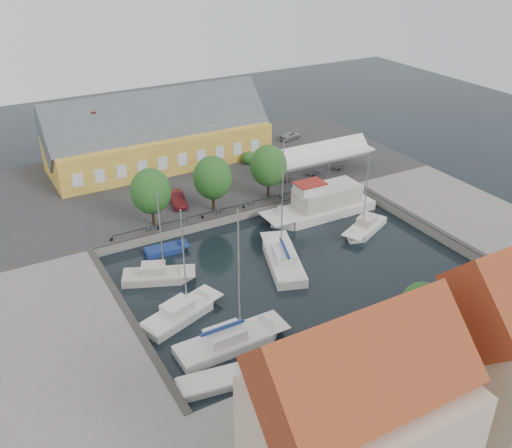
{
  "coord_description": "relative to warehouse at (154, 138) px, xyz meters",
  "views": [
    {
      "loc": [
        -25.62,
        -39.49,
        29.35
      ],
      "look_at": [
        0.0,
        6.0,
        1.5
      ],
      "focal_mm": 40.0,
      "sensor_mm": 36.0,
      "label": 1
    }
  ],
  "objects": [
    {
      "name": "quay_trees",
      "position": [
        0.6,
        -16.36,
        0.45
      ],
      "size": [
        18.2,
        4.2,
        6.3
      ],
      "color": "black",
      "rests_on": "north_quay"
    },
    {
      "name": "quay_edge_fittings",
      "position": [
        2.62,
        -23.61,
        -3.37
      ],
      "size": [
        56.0,
        24.72,
        0.4
      ],
      "color": "#383533",
      "rests_on": "north_quay"
    },
    {
      "name": "west_boat_c",
      "position": [
        -9.67,
        -31.3,
        -4.17
      ],
      "size": [
        7.9,
        4.84,
        10.41
      ],
      "color": "silver",
      "rests_on": "ground"
    },
    {
      "name": "launch_sw",
      "position": [
        -10.63,
        -39.72,
        -4.34
      ],
      "size": [
        5.85,
        2.96,
        0.98
      ],
      "color": "silver",
      "rests_on": "ground"
    },
    {
      "name": "west_quay",
      "position": [
        -19.4,
        -30.36,
        -3.93
      ],
      "size": [
        12.0,
        24.0,
        1.0
      ],
      "primitive_type": "cube",
      "color": "slate",
      "rests_on": "ground"
    },
    {
      "name": "east_boat_b",
      "position": [
        13.35,
        -27.01,
        -4.17
      ],
      "size": [
        6.9,
        4.79,
        9.37
      ],
      "color": "silver",
      "rests_on": "ground"
    },
    {
      "name": "car_red",
      "position": [
        -2.37,
        -13.05,
        -2.73
      ],
      "size": [
        2.15,
        4.45,
        1.41
      ],
      "primitive_type": "imported",
      "rotation": [
        0.0,
        0.0,
        -0.16
      ],
      "color": "#581419",
      "rests_on": "north_quay"
    },
    {
      "name": "ground",
      "position": [
        2.6,
        -28.36,
        -4.43
      ],
      "size": [
        140.0,
        140.0,
        0.0
      ],
      "primitive_type": "plane",
      "color": "black",
      "rests_on": "ground"
    },
    {
      "name": "west_boat_b",
      "position": [
        -9.36,
        -24.95,
        -4.17
      ],
      "size": [
        7.02,
        4.73,
        9.44
      ],
      "color": "beige",
      "rests_on": "ground"
    },
    {
      "name": "warehouse",
      "position": [
        0.0,
        0.0,
        0.0
      ],
      "size": [
        28.56,
        14.0,
        9.55
      ],
      "color": "gold",
      "rests_on": "north_quay"
    },
    {
      "name": "car_silver",
      "position": [
        20.36,
        -0.99,
        -2.83
      ],
      "size": [
        3.75,
        2.37,
        1.19
      ],
      "primitive_type": "imported",
      "rotation": [
        0.0,
        0.0,
        1.87
      ],
      "color": "#A3A6AB",
      "rests_on": "north_quay"
    },
    {
      "name": "east_quay",
      "position": [
        24.6,
        -30.36,
        -3.93
      ],
      "size": [
        12.0,
        24.0,
        1.0
      ],
      "primitive_type": "cube",
      "color": "slate",
      "rests_on": "ground"
    },
    {
      "name": "south_bank",
      "position": [
        2.6,
        -49.36,
        -3.93
      ],
      "size": [
        56.0,
        14.0,
        1.0
      ],
      "primitive_type": "cube",
      "color": "slate",
      "rests_on": "ground"
    },
    {
      "name": "launch_nw",
      "position": [
        -6.78,
        -20.59,
        -4.34
      ],
      "size": [
        4.59,
        2.15,
        0.88
      ],
      "color": "navy",
      "rests_on": "ground"
    },
    {
      "name": "north_quay",
      "position": [
        2.6,
        -5.36,
        -3.93
      ],
      "size": [
        56.0,
        26.0,
        1.0
      ],
      "primitive_type": "cube",
      "color": "#2D2D30",
      "rests_on": "ground"
    },
    {
      "name": "center_sailboat",
      "position": [
        2.17,
        -28.41,
        -4.06
      ],
      "size": [
        5.72,
        9.65,
        12.83
      ],
      "color": "silver",
      "rests_on": "ground"
    },
    {
      "name": "trawler",
      "position": [
        11.67,
        -21.39,
        -3.41
      ],
      "size": [
        13.57,
        4.14,
        5.0
      ],
      "color": "silver",
      "rests_on": "ground"
    },
    {
      "name": "west_boat_d",
      "position": [
        -7.74,
        -36.49,
        -4.16
      ],
      "size": [
        9.34,
        2.93,
        12.26
      ],
      "color": "silver",
      "rests_on": "ground"
    },
    {
      "name": "tent_canopy",
      "position": [
        16.6,
        -13.86,
        -0.74
      ],
      "size": [
        14.0,
        4.0,
        2.83
      ],
      "color": "white",
      "rests_on": "north_quay"
    }
  ]
}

